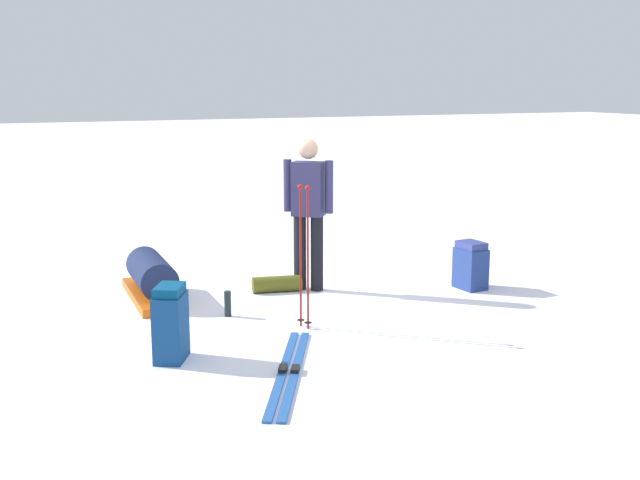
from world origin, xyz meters
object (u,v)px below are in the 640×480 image
Objects in this scene: gear_sled at (152,279)px; sleeping_mat_rolled at (277,284)px; skier_standing at (308,206)px; ski_pair_near at (289,371)px; thermos_bottle at (228,304)px; ski_poles_planted_near at (304,250)px; backpack_large_dark at (171,324)px; backpack_bright at (471,266)px.

gear_sled is 2.54× the size of sleeping_mat_rolled.
skier_standing reaches higher than ski_pair_near.
thermos_bottle is (0.62, -1.14, -0.82)m from skier_standing.
ski_poles_planted_near reaches higher than ski_pair_near.
skier_standing is 1.54m from thermos_bottle.
thermos_bottle is at bearing 179.88° from ski_pair_near.
ski_pair_near is 3.28× the size of sleeping_mat_rolled.
ski_pair_near is 2.49m from sleeping_mat_rolled.
sleeping_mat_rolled is at bearing 136.76° from backpack_large_dark.
backpack_large_dark is 2.32m from sleeping_mat_rolled.
ski_poles_planted_near is 5.30× the size of thermos_bottle.
skier_standing is at bearing -112.10° from backpack_bright.
gear_sled is at bearing -167.98° from ski_pair_near.
sleeping_mat_rolled is at bearing -109.86° from backpack_bright.
backpack_bright is 2.40m from ski_poles_planted_near.
ski_pair_near is at bearing -28.60° from ski_poles_planted_near.
skier_standing reaches higher than ski_poles_planted_near.
sleeping_mat_rolled is (-1.68, 1.58, -0.23)m from backpack_large_dark.
backpack_bright is at bearing 73.54° from gear_sled.
backpack_large_dark is at bearing -75.04° from ski_poles_planted_near.
skier_standing is 1.22× the size of gear_sled.
backpack_large_dark is at bearing -75.62° from backpack_bright.
backpack_bright reaches higher than gear_sled.
skier_standing reaches higher than backpack_large_dark.
skier_standing is 3.09× the size of sleeping_mat_rolled.
ski_poles_planted_near is (-1.05, 0.57, 0.75)m from ski_pair_near.
skier_standing is 1.97m from backpack_bright.
backpack_bright is at bearing 104.38° from backpack_large_dark.
ski_pair_near is 3.28m from backpack_bright.
skier_standing is 0.94m from sleeping_mat_rolled.
ski_poles_planted_near is (0.57, -2.28, 0.50)m from backpack_bright.
gear_sled is (-2.62, -0.56, 0.21)m from ski_pair_near.
backpack_large_dark is 1.49m from ski_poles_planted_near.
backpack_large_dark is 2.50× the size of thermos_bottle.
thermos_bottle is (-0.07, -2.84, -0.13)m from backpack_bright.
skier_standing is 6.54× the size of thermos_bottle.
skier_standing is 1.88m from gear_sled.
ski_poles_planted_near is 2.01m from gear_sled.
sleeping_mat_rolled reaches higher than ski_pair_near.
gear_sled is at bearing 172.92° from backpack_large_dark.
ski_pair_near is at bearing -60.45° from backpack_bright.
skier_standing reaches higher than sleeping_mat_rolled.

